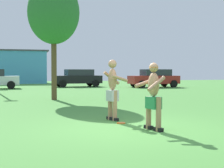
{
  "coord_description": "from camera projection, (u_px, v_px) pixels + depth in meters",
  "views": [
    {
      "loc": [
        -2.62,
        -7.67,
        1.42
      ],
      "look_at": [
        0.2,
        2.52,
        1.01
      ],
      "focal_mm": 53.27,
      "sensor_mm": 36.0,
      "label": 1
    }
  ],
  "objects": [
    {
      "name": "car_red_far_end",
      "position": [
        154.0,
        78.0,
        29.24
      ],
      "size": [
        4.38,
        2.2,
        1.58
      ],
      "color": "maroon",
      "rests_on": "ground_plane"
    },
    {
      "name": "frisbee",
      "position": [
        121.0,
        123.0,
        9.0
      ],
      "size": [
        0.25,
        0.25,
        0.03
      ],
      "primitive_type": "cylinder",
      "color": "orange",
      "rests_on": "ground_plane"
    },
    {
      "name": "tree_left_field",
      "position": [
        54.0,
        13.0,
        16.31
      ],
      "size": [
        2.54,
        2.54,
        5.88
      ],
      "color": "brown",
      "rests_on": "ground_plane"
    },
    {
      "name": "ground_plane",
      "position": [
        132.0,
        129.0,
        8.14
      ],
      "size": [
        80.0,
        80.0,
        0.0
      ],
      "primitive_type": "plane",
      "color": "#4C8E3D"
    },
    {
      "name": "player_with_cap",
      "position": [
        153.0,
        93.0,
        7.95
      ],
      "size": [
        0.67,
        0.7,
        1.63
      ],
      "color": "black",
      "rests_on": "ground_plane"
    },
    {
      "name": "car_black_mid_lot",
      "position": [
        78.0,
        78.0,
        30.23
      ],
      "size": [
        4.46,
        2.37,
        1.58
      ],
      "color": "black",
      "rests_on": "ground_plane"
    },
    {
      "name": "player_in_gray",
      "position": [
        113.0,
        88.0,
        9.56
      ],
      "size": [
        0.68,
        0.73,
        1.75
      ],
      "color": "black",
      "rests_on": "ground_plane"
    }
  ]
}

